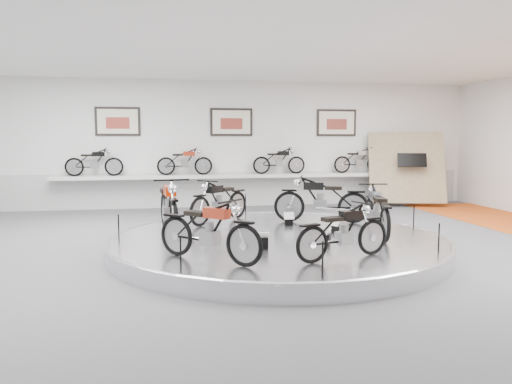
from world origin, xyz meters
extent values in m
plane|color=#565659|center=(0.00, 0.00, 0.00)|extent=(16.00, 16.00, 0.00)
plane|color=white|center=(0.00, 0.00, 4.00)|extent=(16.00, 16.00, 0.00)
plane|color=white|center=(0.00, 7.00, 2.00)|extent=(16.00, 0.00, 16.00)
cube|color=#BCBCBA|center=(0.00, 6.98, 0.55)|extent=(15.68, 0.04, 1.10)
cylinder|color=silver|center=(0.00, 0.30, 0.15)|extent=(6.40, 6.40, 0.30)
torus|color=#B2B2BA|center=(0.00, 0.30, 0.27)|extent=(6.40, 6.40, 0.10)
cube|color=silver|center=(0.00, 6.70, 1.00)|extent=(11.00, 0.55, 0.10)
cube|color=white|center=(-3.50, 6.96, 2.70)|extent=(1.35, 0.06, 0.88)
cube|color=white|center=(0.00, 6.96, 2.70)|extent=(1.35, 0.06, 0.88)
cube|color=white|center=(3.50, 6.96, 2.70)|extent=(1.35, 0.06, 0.88)
cube|color=tan|center=(5.60, 6.10, 1.25)|extent=(2.56, 1.52, 2.30)
camera|label=1|loc=(-2.09, -8.90, 2.14)|focal=35.00mm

